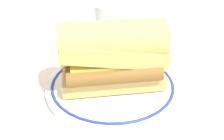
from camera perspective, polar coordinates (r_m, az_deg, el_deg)
name	(u,v)px	position (r m, az deg, el deg)	size (l,w,h in m)	color
ground_plane	(112,87)	(0.53, 0.11, -3.94)	(1.50, 1.50, 0.00)	silver
plate	(112,86)	(0.52, 0.00, -3.53)	(0.27, 0.27, 0.01)	white
sausage_sandwich	(112,55)	(0.48, 0.00, 3.43)	(0.22, 0.14, 0.13)	#D5B566
drinking_glass	(105,27)	(0.70, -1.66, 9.66)	(0.06, 0.06, 0.11)	silver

